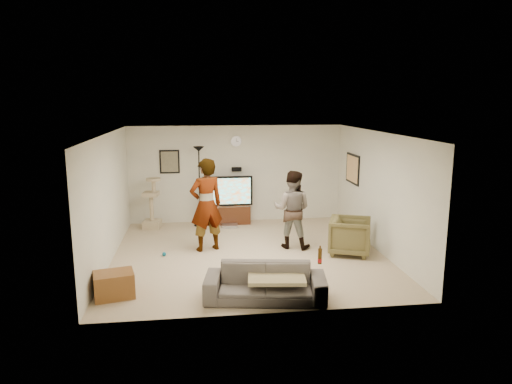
{
  "coord_description": "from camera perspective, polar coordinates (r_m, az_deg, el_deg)",
  "views": [
    {
      "loc": [
        -1.03,
        -9.15,
        3.15
      ],
      "look_at": [
        0.18,
        0.2,
        1.27
      ],
      "focal_mm": 32.59,
      "sensor_mm": 36.0,
      "label": 1
    }
  ],
  "objects": [
    {
      "name": "person_right",
      "position": [
        9.96,
        4.45,
        -2.15
      ],
      "size": [
        1.0,
        0.9,
        1.68
      ],
      "primitive_type": "imported",
      "rotation": [
        0.0,
        0.0,
        2.75
      ],
      "color": "#4359A0",
      "rests_on": "floor"
    },
    {
      "name": "picture_back",
      "position": [
        12.0,
        -10.56,
        3.67
      ],
      "size": [
        0.42,
        0.03,
        0.52
      ],
      "primitive_type": "cube",
      "color": "#6E6851",
      "rests_on": "wall_back"
    },
    {
      "name": "floor",
      "position": [
        9.73,
        -0.93,
        -7.66
      ],
      "size": [
        5.5,
        5.5,
        0.02
      ],
      "primitive_type": "cube",
      "color": "#CAB38C",
      "rests_on": "ground"
    },
    {
      "name": "side_table",
      "position": [
        7.99,
        -17.03,
        -10.83
      ],
      "size": [
        0.71,
        0.6,
        0.41
      ],
      "primitive_type": "cube",
      "rotation": [
        0.0,
        0.0,
        0.23
      ],
      "color": "brown",
      "rests_on": "floor"
    },
    {
      "name": "tv",
      "position": [
        11.9,
        -3.51,
        0.13
      ],
      "size": [
        1.28,
        0.08,
        0.76
      ],
      "primitive_type": "cube",
      "color": "black",
      "rests_on": "tv_stand"
    },
    {
      "name": "toy_ball",
      "position": [
        9.77,
        -11.22,
        -7.49
      ],
      "size": [
        0.08,
        0.08,
        0.08
      ],
      "primitive_type": "sphere",
      "color": "#0D6180",
      "rests_on": "floor"
    },
    {
      "name": "wall_right",
      "position": [
        10.08,
        14.78,
        0.05
      ],
      "size": [
        0.04,
        5.5,
        2.5
      ],
      "primitive_type": "cube",
      "color": "silver",
      "rests_on": "floor"
    },
    {
      "name": "wall_back",
      "position": [
        12.09,
        -2.42,
        2.24
      ],
      "size": [
        5.5,
        0.04,
        2.5
      ],
      "primitive_type": "cube",
      "color": "silver",
      "rests_on": "floor"
    },
    {
      "name": "person_left",
      "position": [
        9.77,
        -6.13,
        -1.58
      ],
      "size": [
        0.84,
        0.7,
        1.97
      ],
      "primitive_type": "imported",
      "rotation": [
        0.0,
        0.0,
        3.5
      ],
      "color": "#AEAEB3",
      "rests_on": "floor"
    },
    {
      "name": "wall_front",
      "position": [
        6.75,
        1.68,
        -5.05
      ],
      "size": [
        5.5,
        0.04,
        2.5
      ],
      "primitive_type": "cube",
      "color": "silver",
      "rests_on": "floor"
    },
    {
      "name": "floor_lamp",
      "position": [
        11.71,
        -6.94,
        0.66
      ],
      "size": [
        0.32,
        0.32,
        2.01
      ],
      "primitive_type": "cylinder",
      "color": "black",
      "rests_on": "floor"
    },
    {
      "name": "ceiling",
      "position": [
        9.23,
        -0.98,
        7.31
      ],
      "size": [
        5.5,
        5.5,
        0.02
      ],
      "primitive_type": "cube",
      "color": "silver",
      "rests_on": "wall_back"
    },
    {
      "name": "cat_tree",
      "position": [
        11.75,
        -12.73,
        -1.34
      ],
      "size": [
        0.47,
        0.47,
        1.28
      ],
      "primitive_type": "cube",
      "rotation": [
        0.0,
        0.0,
        -0.16
      ],
      "color": "tan",
      "rests_on": "floor"
    },
    {
      "name": "wall_clock",
      "position": [
        11.96,
        -2.45,
        6.24
      ],
      "size": [
        0.26,
        0.04,
        0.26
      ],
      "primitive_type": "cylinder",
      "rotation": [
        1.57,
        0.0,
        0.0
      ],
      "color": "white",
      "rests_on": "wall_back"
    },
    {
      "name": "armchair",
      "position": [
        9.83,
        11.48,
        -5.31
      ],
      "size": [
        1.07,
        1.06,
        0.76
      ],
      "primitive_type": "imported",
      "rotation": [
        0.0,
        0.0,
        1.2
      ],
      "color": "brown",
      "rests_on": "floor"
    },
    {
      "name": "wall_speaker",
      "position": [
        12.01,
        -2.4,
        2.81
      ],
      "size": [
        0.25,
        0.1,
        0.1
      ],
      "primitive_type": "cube",
      "color": "black",
      "rests_on": "wall_back"
    },
    {
      "name": "picture_right",
      "position": [
        11.51,
        11.77,
        2.81
      ],
      "size": [
        0.03,
        0.78,
        0.62
      ],
      "primitive_type": "cube",
      "color": "#EEAE71",
      "rests_on": "wall_right"
    },
    {
      "name": "throw_blanket",
      "position": [
        7.53,
        2.52,
        -10.32
      ],
      "size": [
        0.98,
        0.8,
        0.06
      ],
      "primitive_type": "cube",
      "rotation": [
        0.0,
        0.0,
        -0.12
      ],
      "color": "tan",
      "rests_on": "sofa"
    },
    {
      "name": "sofa",
      "position": [
        7.54,
        1.15,
        -11.08
      ],
      "size": [
        2.01,
        1.05,
        0.56
      ],
      "primitive_type": "imported",
      "rotation": [
        0.0,
        0.0,
        -0.16
      ],
      "color": "#5D5651",
      "rests_on": "floor"
    },
    {
      "name": "wall_left",
      "position": [
        9.5,
        -17.67,
        -0.79
      ],
      "size": [
        0.04,
        5.5,
        2.5
      ],
      "primitive_type": "cube",
      "color": "silver",
      "rests_on": "floor"
    },
    {
      "name": "tv_screen",
      "position": [
        11.86,
        -3.49,
        0.09
      ],
      "size": [
        1.17,
        0.01,
        0.67
      ],
      "primitive_type": "cube",
      "color": "#2CE7EE",
      "rests_on": "tv"
    },
    {
      "name": "console_box",
      "position": [
        11.71,
        -3.23,
        -4.16
      ],
      "size": [
        0.4,
        0.3,
        0.07
      ],
      "primitive_type": "cube",
      "color": "#B6B4C0",
      "rests_on": "floor"
    },
    {
      "name": "tv_stand",
      "position": [
        12.04,
        -3.47,
        -2.74
      ],
      "size": [
        1.13,
        0.45,
        0.47
      ],
      "primitive_type": "cube",
      "color": "#3D1D0F",
      "rests_on": "floor"
    },
    {
      "name": "beer_bottle",
      "position": [
        7.57,
        7.85,
        -7.82
      ],
      "size": [
        0.06,
        0.06,
        0.25
      ],
      "primitive_type": "cylinder",
      "color": "#412506",
      "rests_on": "sofa"
    }
  ]
}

